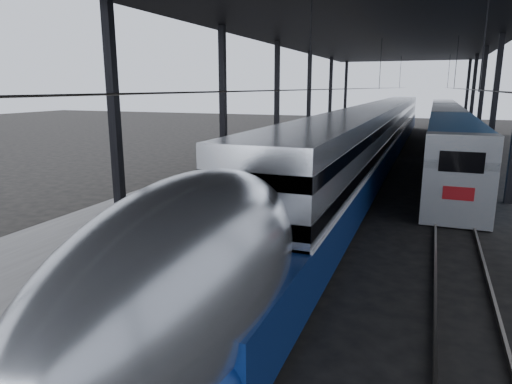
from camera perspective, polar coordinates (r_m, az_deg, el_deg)
The scene contains 8 objects.
ground at distance 12.71m, azimuth -8.94°, elevation -13.27°, with size 160.00×160.00×0.00m, color black.
platform at distance 31.65m, azimuth 3.63°, elevation 3.72°, with size 6.00×80.00×1.00m, color #4C4C4F.
yellow_strip at distance 30.86m, azimuth 8.62°, elevation 4.31°, with size 0.30×80.00×0.01m, color gold.
rails at distance 30.34m, azimuth 18.19°, elevation 1.89°, with size 6.52×80.00×0.16m.
canopy at distance 30.27m, azimuth 14.26°, elevation 19.32°, with size 18.00×75.00×9.47m.
tgv_train at distance 34.57m, azimuth 14.68°, elevation 6.62°, with size 2.98×65.20×4.28m.
second_train at distance 46.63m, azimuth 22.63°, elevation 7.50°, with size 2.75×56.05×3.79m.
child at distance 12.53m, azimuth -15.77°, elevation -6.84°, with size 0.32×0.21×0.88m, color #463417.
Camera 1 is at (5.84, -9.81, 5.59)m, focal length 32.00 mm.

